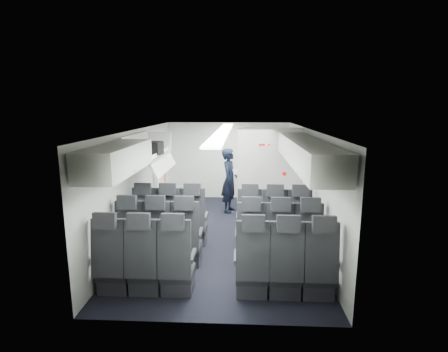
# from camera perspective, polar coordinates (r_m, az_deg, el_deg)

# --- Properties ---
(cabin_shell) EXTENTS (3.41, 6.01, 2.16)m
(cabin_shell) POSITION_cam_1_polar(r_m,az_deg,el_deg) (6.96, -0.16, -0.85)
(cabin_shell) COLOR black
(cabin_shell) RESTS_ON ground
(seat_row_front) EXTENTS (3.33, 0.56, 1.24)m
(seat_row_front) POSITION_cam_1_polar(r_m,az_deg,el_deg) (6.64, -0.41, -7.92)
(seat_row_front) COLOR black
(seat_row_front) RESTS_ON cabin_shell
(seat_row_mid) EXTENTS (3.33, 0.56, 1.24)m
(seat_row_mid) POSITION_cam_1_polar(r_m,az_deg,el_deg) (5.80, -0.92, -10.84)
(seat_row_mid) COLOR black
(seat_row_mid) RESTS_ON cabin_shell
(seat_row_rear) EXTENTS (3.33, 0.56, 1.24)m
(seat_row_rear) POSITION_cam_1_polar(r_m,az_deg,el_deg) (4.98, -1.62, -14.73)
(seat_row_rear) COLOR black
(seat_row_rear) RESTS_ON cabin_shell
(overhead_bin_left_rear) EXTENTS (0.53, 1.80, 0.40)m
(overhead_bin_left_rear) POSITION_cam_1_polar(r_m,az_deg,el_deg) (5.16, -17.13, 2.67)
(overhead_bin_left_rear) COLOR white
(overhead_bin_left_rear) RESTS_ON cabin_shell
(overhead_bin_left_front_open) EXTENTS (0.64, 1.70, 0.72)m
(overhead_bin_left_front_open) POSITION_cam_1_polar(r_m,az_deg,el_deg) (6.84, -12.46, 3.88)
(overhead_bin_left_front_open) COLOR #9E9E93
(overhead_bin_left_front_open) RESTS_ON cabin_shell
(overhead_bin_right_rear) EXTENTS (0.53, 1.80, 0.40)m
(overhead_bin_right_rear) POSITION_cam_1_polar(r_m,az_deg,el_deg) (4.96, 14.95, 2.46)
(overhead_bin_right_rear) COLOR white
(overhead_bin_right_rear) RESTS_ON cabin_shell
(overhead_bin_right_front) EXTENTS (0.53, 1.70, 0.40)m
(overhead_bin_right_front) POSITION_cam_1_polar(r_m,az_deg,el_deg) (6.67, 11.86, 4.78)
(overhead_bin_right_front) COLOR white
(overhead_bin_right_front) RESTS_ON cabin_shell
(bulkhead_partition) EXTENTS (1.40, 0.15, 2.13)m
(bulkhead_partition) POSITION_cam_1_polar(r_m,az_deg,el_deg) (7.77, 7.39, -0.03)
(bulkhead_partition) COLOR silver
(bulkhead_partition) RESTS_ON cabin_shell
(galley_unit) EXTENTS (0.85, 0.52, 1.90)m
(galley_unit) POSITION_cam_1_polar(r_m,az_deg,el_deg) (9.67, 6.32, 1.47)
(galley_unit) COLOR #939399
(galley_unit) RESTS_ON cabin_shell
(boarding_door) EXTENTS (0.12, 1.27, 1.86)m
(boarding_door) POSITION_cam_1_polar(r_m,az_deg,el_deg) (8.74, -10.42, 0.33)
(boarding_door) COLOR silver
(boarding_door) RESTS_ON cabin_shell
(flight_attendant) EXTENTS (0.50, 0.65, 1.59)m
(flight_attendant) POSITION_cam_1_polar(r_m,az_deg,el_deg) (8.61, 0.90, -0.73)
(flight_attendant) COLOR black
(flight_attendant) RESTS_ON ground
(carry_on_bag) EXTENTS (0.46, 0.36, 0.25)m
(carry_on_bag) POSITION_cam_1_polar(r_m,az_deg,el_deg) (6.79, -11.86, 4.52)
(carry_on_bag) COLOR black
(carry_on_bag) RESTS_ON overhead_bin_left_front_open
(papers) EXTENTS (0.21, 0.05, 0.15)m
(papers) POSITION_cam_1_polar(r_m,az_deg,el_deg) (8.51, 2.18, 0.83)
(papers) COLOR white
(papers) RESTS_ON flight_attendant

